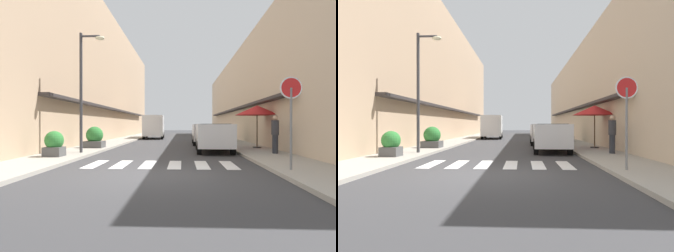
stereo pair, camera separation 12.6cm
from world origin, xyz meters
TOP-DOWN VIEW (x-y plane):
  - ground_plane at (0.00, 18.52)m, footprint 101.89×101.89m
  - sidewalk_left at (-4.55, 18.52)m, footprint 2.28×64.84m
  - sidewalk_right at (4.55, 18.52)m, footprint 2.28×64.84m
  - building_row_left at (-8.19, 19.84)m, footprint 5.50×43.68m
  - building_row_right at (8.19, 19.84)m, footprint 5.50×43.68m
  - crosswalk at (-0.00, 2.15)m, footprint 5.20×2.20m
  - parked_car_near at (2.36, 7.11)m, footprint 1.89×4.27m
  - parked_car_mid at (2.36, 13.02)m, footprint 1.84×4.41m
  - delivery_van at (-2.21, 22.09)m, footprint 2.17×5.47m
  - round_street_sign at (3.90, 0.43)m, footprint 0.65×0.07m
  - street_lamp at (-3.84, 5.35)m, footprint 1.19×0.28m
  - cafe_umbrella at (4.96, 8.67)m, footprint 2.46×2.46m
  - planter_corner at (-4.56, 3.65)m, footprint 0.78×0.78m
  - planter_midblock at (-4.30, 8.42)m, footprint 1.04×1.04m
  - planter_far at (4.41, 15.31)m, footprint 1.00×1.00m
  - pedestrian_walking_near at (4.96, 5.37)m, footprint 0.34×0.34m

SIDE VIEW (x-z plane):
  - ground_plane at x=0.00m, z-range 0.00..0.00m
  - crosswalk at x=0.00m, z-range 0.00..0.01m
  - sidewalk_left at x=-4.55m, z-range 0.00..0.12m
  - sidewalk_right at x=4.55m, z-range 0.00..0.12m
  - planter_corner at x=-4.56m, z-range 0.11..1.16m
  - planter_midblock at x=-4.30m, z-range 0.07..1.27m
  - planter_far at x=4.41m, z-range 0.10..1.36m
  - parked_car_near at x=2.36m, z-range 0.19..1.66m
  - parked_car_mid at x=2.36m, z-range 0.19..1.66m
  - pedestrian_walking_near at x=4.96m, z-range 0.17..1.90m
  - delivery_van at x=-2.21m, z-range 0.22..2.59m
  - round_street_sign at x=3.90m, z-range 0.84..3.54m
  - cafe_umbrella at x=4.96m, z-range 1.03..3.43m
  - street_lamp at x=-3.84m, z-range 0.72..6.33m
  - building_row_right at x=8.19m, z-range 0.00..8.14m
  - building_row_left at x=-8.19m, z-range 0.00..11.51m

